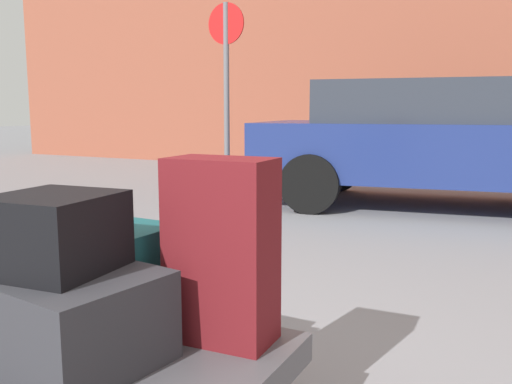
{
  "coord_description": "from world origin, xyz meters",
  "views": [
    {
      "loc": [
        1.25,
        -1.27,
        1.11
      ],
      "look_at": [
        0.0,
        1.2,
        0.69
      ],
      "focal_mm": 38.47,
      "sensor_mm": 36.0,
      "label": 1
    }
  ],
  "objects_px": {
    "parked_car": "(445,140)",
    "suitcase_maroon_front_right": "(222,251)",
    "duffel_bag_teal_rear_right": "(95,269)",
    "luggage_cart": "(92,367)",
    "duffel_bag_black_topmost_pile": "(55,232)",
    "no_parking_sign": "(226,79)",
    "suitcase_charcoal_center": "(60,313)"
  },
  "relations": [
    {
      "from": "parked_car",
      "to": "suitcase_maroon_front_right",
      "type": "bearing_deg",
      "value": -90.07
    },
    {
      "from": "duffel_bag_teal_rear_right",
      "to": "luggage_cart",
      "type": "bearing_deg",
      "value": -48.22
    },
    {
      "from": "luggage_cart",
      "to": "duffel_bag_black_topmost_pile",
      "type": "distance_m",
      "value": 0.48
    },
    {
      "from": "luggage_cart",
      "to": "no_parking_sign",
      "type": "height_order",
      "value": "no_parking_sign"
    },
    {
      "from": "suitcase_charcoal_center",
      "to": "duffel_bag_black_topmost_pile",
      "type": "distance_m",
      "value": 0.26
    },
    {
      "from": "luggage_cart",
      "to": "parked_car",
      "type": "height_order",
      "value": "parked_car"
    },
    {
      "from": "suitcase_charcoal_center",
      "to": "parked_car",
      "type": "relative_size",
      "value": 0.14
    },
    {
      "from": "parked_car",
      "to": "no_parking_sign",
      "type": "xyz_separation_m",
      "value": [
        -2.57,
        -0.48,
        0.72
      ]
    },
    {
      "from": "suitcase_maroon_front_right",
      "to": "parked_car",
      "type": "bearing_deg",
      "value": 87.67
    },
    {
      "from": "suitcase_maroon_front_right",
      "to": "duffel_bag_teal_rear_right",
      "type": "bearing_deg",
      "value": 179.02
    },
    {
      "from": "no_parking_sign",
      "to": "luggage_cart",
      "type": "bearing_deg",
      "value": -65.11
    },
    {
      "from": "suitcase_maroon_front_right",
      "to": "suitcase_charcoal_center",
      "type": "bearing_deg",
      "value": -140.86
    },
    {
      "from": "duffel_bag_black_topmost_pile",
      "to": "suitcase_charcoal_center",
      "type": "bearing_deg",
      "value": 175.16
    },
    {
      "from": "duffel_bag_teal_rear_right",
      "to": "parked_car",
      "type": "bearing_deg",
      "value": 86.27
    },
    {
      "from": "duffel_bag_black_topmost_pile",
      "to": "parked_car",
      "type": "height_order",
      "value": "parked_car"
    },
    {
      "from": "suitcase_charcoal_center",
      "to": "duffel_bag_teal_rear_right",
      "type": "bearing_deg",
      "value": 124.49
    },
    {
      "from": "suitcase_charcoal_center",
      "to": "duffel_bag_black_topmost_pile",
      "type": "relative_size",
      "value": 1.83
    },
    {
      "from": "duffel_bag_teal_rear_right",
      "to": "suitcase_charcoal_center",
      "type": "bearing_deg",
      "value": -61.43
    },
    {
      "from": "luggage_cart",
      "to": "suitcase_maroon_front_right",
      "type": "relative_size",
      "value": 1.98
    },
    {
      "from": "suitcase_maroon_front_right",
      "to": "duffel_bag_black_topmost_pile",
      "type": "relative_size",
      "value": 1.79
    },
    {
      "from": "suitcase_maroon_front_right",
      "to": "duffel_bag_teal_rear_right",
      "type": "relative_size",
      "value": 1.02
    },
    {
      "from": "suitcase_charcoal_center",
      "to": "suitcase_maroon_front_right",
      "type": "bearing_deg",
      "value": 49.87
    },
    {
      "from": "suitcase_maroon_front_right",
      "to": "duffel_bag_teal_rear_right",
      "type": "distance_m",
      "value": 0.56
    },
    {
      "from": "luggage_cart",
      "to": "suitcase_charcoal_center",
      "type": "xyz_separation_m",
      "value": [
        -0.03,
        -0.09,
        0.21
      ]
    },
    {
      "from": "luggage_cart",
      "to": "duffel_bag_black_topmost_pile",
      "type": "height_order",
      "value": "duffel_bag_black_topmost_pile"
    },
    {
      "from": "suitcase_charcoal_center",
      "to": "no_parking_sign",
      "type": "bearing_deg",
      "value": 122.63
    },
    {
      "from": "parked_car",
      "to": "suitcase_charcoal_center",
      "type": "bearing_deg",
      "value": -94.2
    },
    {
      "from": "parked_car",
      "to": "no_parking_sign",
      "type": "height_order",
      "value": "no_parking_sign"
    },
    {
      "from": "suitcase_charcoal_center",
      "to": "no_parking_sign",
      "type": "xyz_separation_m",
      "value": [
        -2.17,
        4.85,
        1.0
      ]
    },
    {
      "from": "suitcase_charcoal_center",
      "to": "luggage_cart",
      "type": "bearing_deg",
      "value": 78.56
    },
    {
      "from": "no_parking_sign",
      "to": "parked_car",
      "type": "bearing_deg",
      "value": 10.54
    },
    {
      "from": "suitcase_charcoal_center",
      "to": "no_parking_sign",
      "type": "relative_size",
      "value": 0.26
    }
  ]
}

